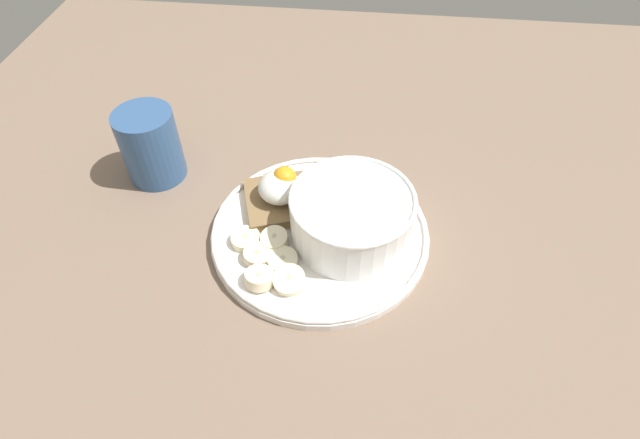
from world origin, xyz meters
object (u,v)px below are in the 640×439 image
Objects in this scene: coffee_mug at (151,144)px; banana_slice_front at (275,239)px; toast_slice at (281,201)px; poached_egg at (281,185)px; oatmeal_bowl at (352,216)px; banana_slice_back at (260,278)px; banana_slice_inner at (289,280)px; banana_slice_right at (283,260)px; banana_slice_outer at (246,239)px; banana_slice_left at (258,255)px.

banana_slice_front is at bearing 147.41° from coffee_mug.
poached_egg is (-0.13, -0.17, 2.50)cm from toast_slice.
oatmeal_bowl reaches higher than banana_slice_back.
banana_slice_inner is at bearing -178.53° from banana_slice_back.
banana_slice_front is 1.10× the size of banana_slice_right.
banana_slice_outer is (2.73, -5.45, -0.25)cm from banana_slice_back.
banana_slice_outer is (3.40, 0.16, -0.21)cm from banana_slice_front.
banana_slice_left is at bearing 57.45° from banana_slice_front.
banana_slice_outer is 19.06cm from coffee_mug.
banana_slice_front reaches higher than toast_slice.
banana_slice_front is 21.67cm from coffee_mug.
banana_slice_inner is (-1.17, 2.79, 0.26)cm from banana_slice_right.
poached_egg is 2.01× the size of banana_slice_left.
toast_slice reaches higher than banana_slice_left.
banana_slice_back is 6.10cm from banana_slice_outer.
oatmeal_bowl reaches higher than toast_slice.
banana_slice_left is 0.32× the size of coffee_mug.
banana_slice_front is at bearing -63.03° from banana_slice_right.
coffee_mug is (18.06, -11.54, 3.20)cm from banana_slice_front.
banana_slice_inner is (-2.86, 11.80, -0.02)cm from toast_slice.
banana_slice_right is at bearing 35.18° from oatmeal_bowl.
oatmeal_bowl is at bearing 155.37° from poached_egg.
poached_egg reaches higher than banana_slice_front.
banana_slice_right is (-1.39, 2.74, -0.25)cm from banana_slice_front.
poached_egg is 9.73cm from banana_slice_right.
oatmeal_bowl is 3.50× the size of banana_slice_inner.
banana_slice_back is (0.50, 12.06, -2.49)cm from poached_egg.
banana_slice_outer is (5.96, -5.36, -0.22)cm from banana_slice_inner.
oatmeal_bowl is 3.14× the size of banana_slice_front.
coffee_mug is at bearing -39.62° from banana_slice_inner.
coffee_mug is at bearing -44.61° from banana_slice_back.
banana_slice_inner is at bearing 142.61° from banana_slice_left.
banana_slice_left is (10.21, 4.79, -2.56)cm from oatmeal_bowl.
banana_slice_right is 0.86× the size of banana_slice_outer.
banana_slice_front is at bearing -96.79° from banana_slice_back.
banana_slice_back is at bearing 1.47° from banana_slice_inner.
banana_slice_front is at bearing 91.49° from poached_egg.
banana_slice_back is at bearing 54.30° from banana_slice_right.
banana_slice_inner is at bearing 102.85° from poached_egg.
banana_slice_back is 1.02× the size of banana_slice_inner.
oatmeal_bowl is 9.32cm from banana_slice_front.
banana_slice_inner reaches higher than banana_slice_outer.
banana_slice_inner is at bearing 140.38° from coffee_mug.
coffee_mug is at bearing -32.59° from banana_slice_front.
banana_slice_back is at bearing 135.39° from coffee_mug.
banana_slice_right is at bearing -125.70° from banana_slice_back.
oatmeal_bowl is 9.73cm from poached_egg.
banana_slice_left is at bearing 81.93° from toast_slice.
toast_slice is 6.29cm from banana_slice_front.
banana_slice_inner is (-4.09, 3.13, 0.15)cm from banana_slice_left.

